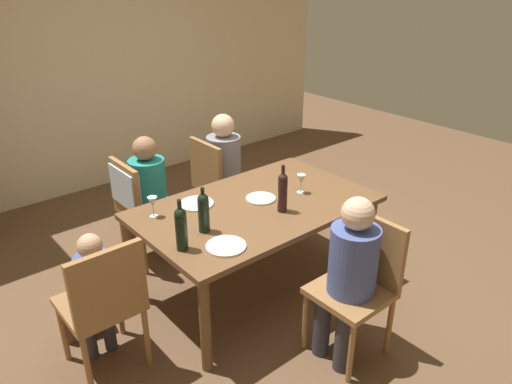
{
  "coord_description": "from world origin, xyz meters",
  "views": [
    {
      "loc": [
        -2.03,
        -2.41,
        2.3
      ],
      "look_at": [
        0.0,
        0.0,
        0.83
      ],
      "focal_mm": 33.89,
      "sensor_mm": 36.0,
      "label": 1
    }
  ],
  "objects_px": {
    "chair_near": "(360,278)",
    "person_woman_host": "(152,189)",
    "chair_far_left": "(136,199)",
    "dinner_plate_guest_right": "(261,198)",
    "wine_bottle_short_olive": "(204,211)",
    "person_man_bearded": "(350,269)",
    "wine_bottle_tall_green": "(181,228)",
    "dining_table": "(256,214)",
    "handbag": "(85,320)",
    "chair_far_right": "(217,180)",
    "dinner_plate_guest_left": "(226,246)",
    "wine_glass_near_left": "(153,203)",
    "wine_glass_centre": "(301,180)",
    "dinner_plate_host": "(196,204)",
    "person_man_guest": "(226,165)",
    "person_child_small": "(95,288)",
    "wine_bottle_dark_red": "(283,191)",
    "chair_left_end": "(104,300)"
  },
  "relations": [
    {
      "from": "dinner_plate_host",
      "to": "dining_table",
      "type": "bearing_deg",
      "value": -39.92
    },
    {
      "from": "person_man_bearded",
      "to": "handbag",
      "type": "bearing_deg",
      "value": 43.91
    },
    {
      "from": "wine_glass_near_left",
      "to": "wine_glass_centre",
      "type": "height_order",
      "value": "same"
    },
    {
      "from": "dining_table",
      "to": "wine_bottle_dark_red",
      "type": "height_order",
      "value": "wine_bottle_dark_red"
    },
    {
      "from": "chair_near",
      "to": "wine_bottle_short_olive",
      "type": "relative_size",
      "value": 2.94
    },
    {
      "from": "person_woman_host",
      "to": "wine_bottle_short_olive",
      "type": "relative_size",
      "value": 3.51
    },
    {
      "from": "wine_bottle_dark_red",
      "to": "wine_glass_centre",
      "type": "bearing_deg",
      "value": 22.92
    },
    {
      "from": "chair_far_right",
      "to": "handbag",
      "type": "xyz_separation_m",
      "value": [
        -1.54,
        -0.56,
        -0.42
      ]
    },
    {
      "from": "person_child_small",
      "to": "chair_left_end",
      "type": "bearing_deg",
      "value": -90.0
    },
    {
      "from": "chair_near",
      "to": "chair_left_end",
      "type": "height_order",
      "value": "same"
    },
    {
      "from": "wine_bottle_tall_green",
      "to": "dinner_plate_guest_left",
      "type": "height_order",
      "value": "wine_bottle_tall_green"
    },
    {
      "from": "chair_far_right",
      "to": "person_woman_host",
      "type": "bearing_deg",
      "value": -90.0
    },
    {
      "from": "dining_table",
      "to": "chair_left_end",
      "type": "xyz_separation_m",
      "value": [
        -1.24,
        -0.09,
        -0.12
      ]
    },
    {
      "from": "chair_far_left",
      "to": "chair_far_right",
      "type": "height_order",
      "value": "same"
    },
    {
      "from": "person_woman_host",
      "to": "dinner_plate_guest_right",
      "type": "height_order",
      "value": "person_woman_host"
    },
    {
      "from": "chair_near",
      "to": "person_woman_host",
      "type": "xyz_separation_m",
      "value": [
        -0.45,
        1.82,
        0.1
      ]
    },
    {
      "from": "chair_far_right",
      "to": "wine_bottle_short_olive",
      "type": "xyz_separation_m",
      "value": [
        -0.81,
        -0.99,
        0.34
      ]
    },
    {
      "from": "chair_far_right",
      "to": "person_man_bearded",
      "type": "xyz_separation_m",
      "value": [
        -0.32,
        -1.82,
        0.11
      ]
    },
    {
      "from": "chair_far_left",
      "to": "wine_bottle_dark_red",
      "type": "relative_size",
      "value": 2.64
    },
    {
      "from": "person_child_small",
      "to": "wine_bottle_dark_red",
      "type": "relative_size",
      "value": 2.68
    },
    {
      "from": "person_man_guest",
      "to": "dinner_plate_guest_right",
      "type": "height_order",
      "value": "person_man_guest"
    },
    {
      "from": "chair_near",
      "to": "dinner_plate_host",
      "type": "relative_size",
      "value": 3.65
    },
    {
      "from": "person_woman_host",
      "to": "handbag",
      "type": "bearing_deg",
      "value": -57.51
    },
    {
      "from": "person_man_guest",
      "to": "wine_glass_centre",
      "type": "relative_size",
      "value": 7.63
    },
    {
      "from": "wine_bottle_short_olive",
      "to": "wine_glass_near_left",
      "type": "relative_size",
      "value": 2.1
    },
    {
      "from": "dining_table",
      "to": "wine_bottle_dark_red",
      "type": "xyz_separation_m",
      "value": [
        0.08,
        -0.2,
        0.23
      ]
    },
    {
      "from": "dining_table",
      "to": "chair_near",
      "type": "distance_m",
      "value": 0.92
    },
    {
      "from": "person_man_bearded",
      "to": "wine_bottle_tall_green",
      "type": "xyz_separation_m",
      "value": [
        -0.71,
        0.73,
        0.23
      ]
    },
    {
      "from": "wine_glass_centre",
      "to": "dinner_plate_guest_right",
      "type": "bearing_deg",
      "value": 161.37
    },
    {
      "from": "chair_far_left",
      "to": "handbag",
      "type": "xyz_separation_m",
      "value": [
        -0.73,
        -0.56,
        -0.48
      ]
    },
    {
      "from": "wine_bottle_short_olive",
      "to": "person_man_bearded",
      "type": "bearing_deg",
      "value": -59.68
    },
    {
      "from": "wine_bottle_short_olive",
      "to": "handbag",
      "type": "bearing_deg",
      "value": 149.37
    },
    {
      "from": "wine_glass_centre",
      "to": "dinner_plate_guest_left",
      "type": "relative_size",
      "value": 0.59
    },
    {
      "from": "person_man_guest",
      "to": "dinner_plate_guest_right",
      "type": "distance_m",
      "value": 0.93
    },
    {
      "from": "chair_left_end",
      "to": "dinner_plate_guest_right",
      "type": "bearing_deg",
      "value": 5.6
    },
    {
      "from": "chair_left_end",
      "to": "handbag",
      "type": "bearing_deg",
      "value": 90.0
    },
    {
      "from": "chair_near",
      "to": "chair_far_right",
      "type": "height_order",
      "value": "same"
    },
    {
      "from": "chair_near",
      "to": "dining_table",
      "type": "bearing_deg",
      "value": 5.48
    },
    {
      "from": "chair_far_left",
      "to": "dinner_plate_guest_right",
      "type": "bearing_deg",
      "value": 34.3
    },
    {
      "from": "person_man_bearded",
      "to": "wine_glass_centre",
      "type": "relative_size",
      "value": 7.49
    },
    {
      "from": "person_man_guest",
      "to": "wine_bottle_tall_green",
      "type": "distance_m",
      "value": 1.6
    },
    {
      "from": "person_man_guest",
      "to": "wine_glass_near_left",
      "type": "height_order",
      "value": "person_man_guest"
    },
    {
      "from": "dining_table",
      "to": "person_man_bearded",
      "type": "distance_m",
      "value": 0.91
    },
    {
      "from": "wine_bottle_short_olive",
      "to": "dinner_plate_guest_left",
      "type": "distance_m",
      "value": 0.29
    },
    {
      "from": "chair_near",
      "to": "person_child_small",
      "type": "distance_m",
      "value": 1.62
    },
    {
      "from": "wine_glass_centre",
      "to": "dinner_plate_host",
      "type": "height_order",
      "value": "wine_glass_centre"
    },
    {
      "from": "chair_near",
      "to": "wine_glass_centre",
      "type": "distance_m",
      "value": 0.95
    },
    {
      "from": "chair_left_end",
      "to": "wine_bottle_dark_red",
      "type": "distance_m",
      "value": 1.36
    },
    {
      "from": "chair_far_right",
      "to": "dinner_plate_host",
      "type": "relative_size",
      "value": 3.65
    },
    {
      "from": "dining_table",
      "to": "person_man_guest",
      "type": "height_order",
      "value": "person_man_guest"
    }
  ]
}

